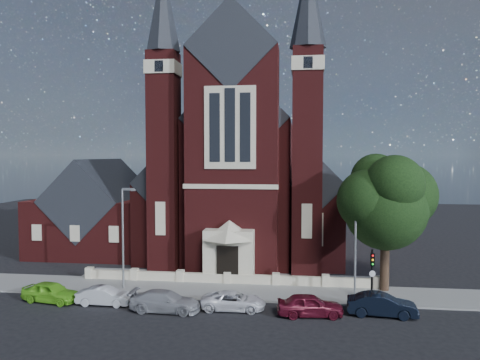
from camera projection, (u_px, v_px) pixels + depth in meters
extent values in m
plane|color=black|center=(240.00, 261.00, 47.08)|extent=(120.00, 120.00, 0.00)
cube|color=gray|center=(224.00, 291.00, 36.68)|extent=(60.00, 5.00, 0.12)
cube|color=gray|center=(231.00, 278.00, 40.64)|extent=(26.00, 3.00, 0.14)
cube|color=#BBB294|center=(228.00, 284.00, 38.66)|extent=(24.00, 0.40, 0.90)
cube|color=#491313|center=(251.00, 185.00, 56.61)|extent=(10.00, 30.00, 14.00)
cube|color=black|center=(251.00, 127.00, 56.24)|extent=(10.00, 30.20, 10.00)
cube|color=#491313|center=(188.00, 210.00, 56.72)|extent=(5.00, 26.00, 8.00)
cube|color=#491313|center=(313.00, 212.00, 54.84)|extent=(5.00, 26.00, 8.00)
cube|color=black|center=(188.00, 177.00, 56.51)|extent=(5.01, 26.20, 5.01)
cube|color=black|center=(314.00, 178.00, 54.63)|extent=(5.01, 26.20, 5.01)
cube|color=#491313|center=(233.00, 163.00, 41.10)|extent=(8.00, 3.00, 20.00)
cube|color=black|center=(233.00, 48.00, 40.56)|extent=(8.00, 3.20, 8.00)
cube|color=#BBB294|center=(230.00, 128.00, 39.40)|extent=(4.40, 0.15, 7.00)
cube|color=black|center=(230.00, 125.00, 39.32)|extent=(0.90, 0.08, 6.20)
cube|color=#BBB294|center=(229.00, 255.00, 39.53)|extent=(4.20, 2.00, 4.40)
cube|color=black|center=(227.00, 265.00, 38.52)|extent=(1.80, 0.12, 3.20)
cone|color=#BBB294|center=(229.00, 229.00, 39.41)|extent=(4.60, 4.60, 1.60)
cube|color=#491313|center=(164.00, 162.00, 42.90)|extent=(2.60, 2.60, 20.00)
cube|color=#BBB294|center=(163.00, 69.00, 42.45)|extent=(2.80, 2.80, 1.20)
cone|color=black|center=(163.00, 7.00, 42.16)|extent=(3.20, 3.20, 8.00)
cube|color=#491313|center=(307.00, 163.00, 41.27)|extent=(2.60, 2.60, 20.00)
cube|color=#BBB294|center=(308.00, 66.00, 40.82)|extent=(2.80, 2.80, 1.20)
cone|color=black|center=(308.00, 1.00, 40.53)|extent=(3.20, 3.20, 8.00)
cube|color=#491313|center=(101.00, 224.00, 51.89)|extent=(12.00, 12.00, 6.00)
cube|color=black|center=(101.00, 197.00, 51.73)|extent=(8.49, 12.20, 8.49)
cylinder|color=black|center=(385.00, 260.00, 36.46)|extent=(0.70, 0.70, 5.00)
sphere|color=black|center=(386.00, 209.00, 36.25)|extent=(6.40, 6.40, 6.40)
sphere|color=black|center=(395.00, 184.00, 34.91)|extent=(4.40, 4.40, 4.40)
cylinder|color=gray|center=(123.00, 239.00, 36.97)|extent=(0.16, 0.16, 8.00)
cube|color=gray|center=(128.00, 189.00, 36.69)|extent=(1.00, 0.15, 0.18)
cube|color=gray|center=(133.00, 190.00, 36.65)|extent=(0.35, 0.22, 0.12)
cylinder|color=gray|center=(355.00, 245.00, 34.72)|extent=(0.16, 0.16, 8.00)
cube|color=gray|center=(363.00, 191.00, 34.44)|extent=(1.00, 0.15, 0.18)
cube|color=gray|center=(369.00, 193.00, 34.39)|extent=(0.35, 0.22, 0.12)
cylinder|color=black|center=(372.00, 277.00, 33.21)|extent=(0.14, 0.14, 4.00)
cube|color=black|center=(372.00, 260.00, 32.99)|extent=(0.28, 0.22, 0.90)
sphere|color=red|center=(373.00, 256.00, 32.85)|extent=(0.14, 0.14, 0.14)
sphere|color=#CC8C0C|center=(373.00, 260.00, 32.86)|extent=(0.14, 0.14, 0.14)
sphere|color=#0C9919|center=(373.00, 264.00, 32.88)|extent=(0.14, 0.14, 0.14)
imported|color=#72CD29|center=(51.00, 292.00, 33.93)|extent=(4.55, 2.48, 1.47)
imported|color=silver|center=(105.00, 296.00, 33.27)|extent=(3.94, 1.40, 1.29)
imported|color=#95969C|center=(165.00, 301.00, 31.88)|extent=(4.93, 2.16, 1.41)
imported|color=white|center=(234.00, 301.00, 32.24)|extent=(4.50, 2.16, 1.24)
imported|color=#5A0F20|center=(310.00, 305.00, 30.94)|extent=(4.52, 2.19, 1.49)
imported|color=black|center=(382.00, 305.00, 30.98)|extent=(4.65, 1.96, 1.49)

